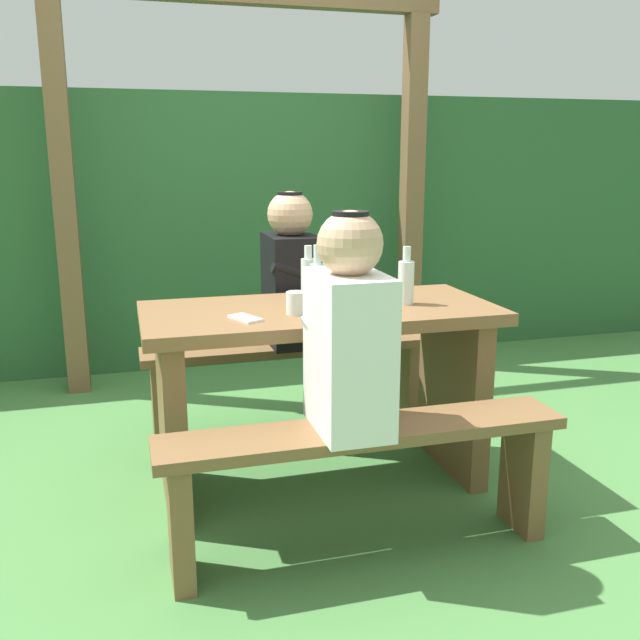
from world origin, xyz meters
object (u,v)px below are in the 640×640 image
(picnic_table, at_px, (320,366))
(person_black_coat, at_px, (291,275))
(drinking_glass, at_px, (296,303))
(bottle_center, at_px, (317,285))
(bench_far, at_px, (289,370))
(person_white_shirt, at_px, (349,331))
(bottle_left, at_px, (308,280))
(bench_near, at_px, (364,463))
(cell_phone, at_px, (245,318))
(bottle_right, at_px, (406,281))

(picnic_table, bearing_deg, person_black_coat, 88.84)
(drinking_glass, relative_size, bottle_center, 0.33)
(bench_far, height_order, person_white_shirt, person_white_shirt)
(person_white_shirt, bearing_deg, drinking_glass, 98.09)
(bench_far, relative_size, bottle_center, 5.43)
(picnic_table, distance_m, bench_far, 0.58)
(bench_far, bearing_deg, drinking_glass, -100.71)
(bench_far, xyz_separation_m, person_white_shirt, (-0.06, -1.09, 0.47))
(drinking_glass, height_order, bottle_left, bottle_left)
(bench_near, bearing_deg, person_black_coat, 89.42)
(bottle_center, bearing_deg, bench_far, 87.24)
(person_black_coat, xyz_separation_m, cell_phone, (-0.33, -0.68, -0.03))
(bench_far, bearing_deg, person_white_shirt, -93.00)
(picnic_table, distance_m, bottle_right, 0.49)
(cell_phone, bearing_deg, bottle_right, -16.78)
(bench_near, distance_m, bottle_left, 0.80)
(bench_near, relative_size, bottle_right, 5.97)
(person_white_shirt, bearing_deg, bottle_right, 51.20)
(bottle_left, distance_m, bottle_center, 0.12)
(bottle_right, xyz_separation_m, cell_phone, (-0.67, -0.09, -0.09))
(drinking_glass, height_order, bottle_right, bottle_right)
(bench_far, xyz_separation_m, bottle_right, (0.35, -0.59, 0.52))
(bench_near, bearing_deg, picnic_table, 90.00)
(bench_far, distance_m, bottle_center, 0.81)
(bottle_right, relative_size, bottle_center, 0.91)
(bench_near, height_order, bottle_left, bottle_left)
(person_white_shirt, relative_size, bottle_left, 2.99)
(picnic_table, xyz_separation_m, drinking_glass, (-0.12, -0.09, 0.29))
(bottle_right, distance_m, bottle_center, 0.38)
(picnic_table, bearing_deg, bench_near, -90.00)
(person_black_coat, distance_m, bottle_center, 0.62)
(bench_far, bearing_deg, person_black_coat, -16.73)
(picnic_table, relative_size, bottle_right, 5.97)
(cell_phone, bearing_deg, bench_far, 39.80)
(drinking_glass, bearing_deg, bottle_center, 15.88)
(person_white_shirt, distance_m, bottle_center, 0.48)
(bottle_left, relative_size, bottle_center, 0.93)
(bench_far, distance_m, drinking_glass, 0.80)
(bench_near, relative_size, bottle_center, 5.43)
(person_black_coat, relative_size, bottle_left, 2.99)
(picnic_table, bearing_deg, person_white_shirt, -96.00)
(picnic_table, height_order, cell_phone, cell_phone)
(drinking_glass, bearing_deg, cell_phone, -169.47)
(bench_near, xyz_separation_m, bottle_center, (-0.03, 0.48, 0.53))
(bench_far, relative_size, person_black_coat, 1.95)
(bottle_right, bearing_deg, drinking_glass, -173.21)
(person_white_shirt, relative_size, person_black_coat, 1.00)
(bench_far, height_order, person_black_coat, person_black_coat)
(drinking_glass, xyz_separation_m, bottle_center, (0.09, 0.03, 0.06))
(picnic_table, xyz_separation_m, bench_near, (0.00, -0.55, -0.18))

